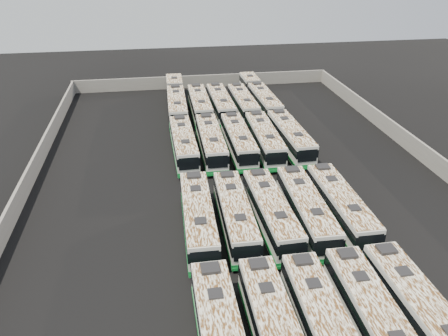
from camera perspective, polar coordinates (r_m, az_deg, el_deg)
ground at (r=46.73m, az=2.40°, el=-2.47°), size 140.00×140.00×0.00m
perimeter_wall at (r=46.19m, az=2.43°, el=-1.28°), size 45.20×73.20×2.20m
bus_front_left at (r=29.11m, az=6.77°, el=-20.76°), size 2.53×11.83×3.33m
bus_front_center at (r=29.84m, az=13.05°, el=-19.86°), size 2.65×11.94×3.36m
bus_front_right at (r=31.15m, az=19.05°, el=-18.39°), size 2.74×11.98×3.37m
bus_front_far_right at (r=32.55m, az=24.37°, el=-17.15°), size 2.79×12.10×3.40m
bus_midfront_far_left at (r=38.63m, az=-3.39°, el=-6.52°), size 2.87×12.18×3.41m
bus_midfront_left at (r=39.09m, az=1.45°, el=-6.13°), size 2.69×11.75×3.30m
bus_midfront_center at (r=39.54m, az=6.18°, el=-5.83°), size 2.82×11.95×3.35m
bus_midfront_right at (r=40.40m, az=10.67°, el=-5.36°), size 2.83×12.08×3.39m
bus_midfront_far_right at (r=41.64m, az=14.96°, el=-4.81°), size 2.53×11.94×3.37m
bus_midback_far_left at (r=52.64m, az=-5.29°, el=3.16°), size 2.74×12.01×3.37m
bus_midback_left at (r=52.88m, az=-1.71°, el=3.41°), size 2.67×12.15×3.42m
bus_midback_center at (r=53.38m, az=1.91°, el=3.62°), size 2.55×11.98×3.37m
bus_midback_right at (r=53.86m, az=5.29°, el=3.77°), size 2.77×12.21×3.43m
bus_midback_far_right at (r=54.83m, az=8.64°, el=4.02°), size 2.88×12.27×3.44m
bus_back_far_left at (r=68.07m, az=-6.27°, el=8.89°), size 3.03×19.13×3.46m
bus_back_left at (r=65.38m, az=-3.19°, el=8.20°), size 2.59×12.12×3.41m
bus_back_center at (r=65.70m, az=-0.44°, el=8.34°), size 2.71×12.19×3.43m
bus_back_right at (r=66.09m, az=2.50°, el=8.39°), size 2.69×11.88×3.34m
bus_back_far_right at (r=69.83m, az=4.63°, el=9.38°), size 2.88×18.37×3.32m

